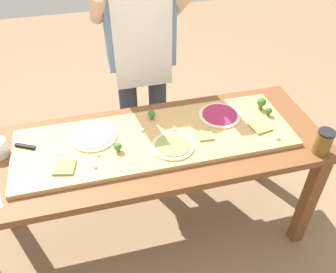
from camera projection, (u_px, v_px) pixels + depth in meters
ground_plane at (152, 229)px, 2.30m from camera, size 8.00×8.00×0.00m
prep_table at (149, 158)px, 1.89m from camera, size 1.86×0.68×0.75m
cutting_board at (156, 139)px, 1.83m from camera, size 1.44×0.47×0.02m
chefs_knife at (34, 148)px, 1.75m from camera, size 0.26×0.15×0.02m
pizza_whole_beet_magenta at (220, 115)px, 1.96m from camera, size 0.24×0.24×0.02m
pizza_whole_pesto_green at (173, 146)px, 1.76m from camera, size 0.22×0.22×0.02m
pizza_whole_cheese_artichoke at (94, 136)px, 1.81m from camera, size 0.24×0.24×0.02m
pizza_slice_far_left at (260, 127)px, 1.88m from camera, size 0.11×0.11×0.01m
pizza_slice_near_left at (205, 136)px, 1.82m from camera, size 0.08×0.08×0.01m
pizza_slice_far_right at (65, 167)px, 1.64m from camera, size 0.12×0.12×0.01m
broccoli_floret_front_mid at (269, 111)px, 1.94m from camera, size 0.04×0.04×0.05m
broccoli_floret_center_left at (152, 114)px, 1.92m from camera, size 0.04×0.04×0.06m
broccoli_floret_back_right at (118, 147)px, 1.72m from camera, size 0.04×0.04×0.05m
broccoli_floret_center_right at (261, 102)px, 1.98m from camera, size 0.05×0.05×0.08m
cheese_crumble_a at (95, 167)px, 1.65m from camera, size 0.02×0.02×0.01m
cheese_crumble_b at (142, 130)px, 1.85m from camera, size 0.02×0.02×0.01m
cheese_crumble_c at (98, 155)px, 1.71m from camera, size 0.02×0.02×0.01m
cheese_crumble_d at (175, 129)px, 1.86m from camera, size 0.02×0.02×0.02m
cheese_crumble_e at (278, 138)px, 1.80m from camera, size 0.02×0.02×0.02m
sauce_jar at (324, 142)px, 1.73m from camera, size 0.08×0.08×0.13m
cook_center at (140, 48)px, 2.12m from camera, size 0.54×0.39×1.67m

